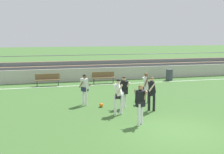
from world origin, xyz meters
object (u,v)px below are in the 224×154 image
player_white_deep_cover (85,87)px  player_dark_wide_left (140,101)px  player_dark_pressing_high (124,89)px  soccer_ball (101,105)px  player_white_on_ball (146,85)px  bench_near_wall_gap (103,76)px  player_dark_dropping_back (152,91)px  trash_bin (169,75)px  player_white_overlapping (118,93)px  bleacher_stand (133,67)px  bench_near_bin (48,79)px

player_white_deep_cover → player_dark_wide_left: bearing=-66.9°
player_dark_pressing_high → soccer_ball: player_dark_pressing_high is taller
player_white_on_ball → bench_near_wall_gap: bearing=97.2°
player_dark_pressing_high → player_white_on_ball: (1.54, 0.82, 0.02)m
bench_near_wall_gap → player_dark_dropping_back: (0.50, -8.55, 0.48)m
player_dark_dropping_back → player_white_on_ball: player_dark_dropping_back is taller
trash_bin → player_white_overlapping: player_white_overlapping is taller
player_dark_pressing_high → player_dark_dropping_back: player_dark_dropping_back is taller
player_dark_dropping_back → soccer_ball: 2.82m
player_white_overlapping → trash_bin: bearing=51.7°
bench_near_wall_gap → soccer_ball: (-1.78, -7.18, -0.44)m
trash_bin → player_white_deep_cover: bearing=-141.3°
player_dark_dropping_back → bleacher_stand: bearing=75.3°
bench_near_wall_gap → player_white_on_ball: 6.92m
bench_near_wall_gap → trash_bin: trash_bin is taller
trash_bin → player_dark_wide_left: size_ratio=0.54×
bleacher_stand → player_dark_dropping_back: bearing=-104.7°
player_dark_pressing_high → player_white_overlapping: bearing=-119.6°
player_white_on_ball → player_white_overlapping: bearing=-138.6°
bench_near_bin → bench_near_wall_gap: bearing=0.0°
player_dark_pressing_high → player_dark_wide_left: size_ratio=0.97×
trash_bin → player_dark_wide_left: (-6.51, -10.59, 0.56)m
bench_near_wall_gap → player_dark_pressing_high: player_dark_pressing_high is taller
player_white_deep_cover → player_white_overlapping: size_ratio=0.98×
player_white_on_ball → soccer_ball: bearing=-172.8°
bleacher_stand → player_white_deep_cover: 11.75m
trash_bin → player_dark_wide_left: 12.45m
player_white_on_ball → soccer_ball: player_white_on_ball is taller
trash_bin → player_dark_pressing_high: 10.02m
player_dark_wide_left → player_white_on_ball: (1.69, 3.68, -0.02)m
trash_bin → player_white_deep_cover: player_white_deep_cover is taller
trash_bin → player_dark_dropping_back: bearing=-121.0°
player_dark_dropping_back → player_white_overlapping: size_ratio=1.00×
bleacher_stand → bench_near_wall_gap: bleacher_stand is taller
player_dark_wide_left → player_white_on_ball: size_ratio=1.02×
player_dark_wide_left → player_white_on_ball: player_dark_wide_left is taller
soccer_ball → bleacher_stand: bearing=62.9°
player_dark_wide_left → player_dark_dropping_back: player_dark_wide_left is taller
bench_near_bin → player_dark_dropping_back: size_ratio=1.05×
bleacher_stand → player_dark_dropping_back: size_ratio=14.44×
bleacher_stand → player_white_deep_cover: bleacher_stand is taller
bench_near_wall_gap → soccer_ball: bearing=-103.9°
bleacher_stand → player_dark_pressing_high: 11.94m
bench_near_bin → bleacher_stand: bearing=23.5°
player_white_deep_cover → bench_near_wall_gap: bearing=68.7°
player_dark_pressing_high → soccer_ball: (-1.11, 0.48, -0.88)m
bleacher_stand → player_dark_dropping_back: 12.41m
player_dark_wide_left → player_dark_dropping_back: (1.33, 1.98, -0.00)m
bleacher_stand → player_dark_wide_left: size_ratio=14.40×
trash_bin → player_white_on_ball: 8.44m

